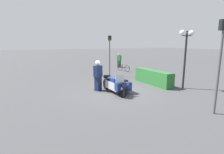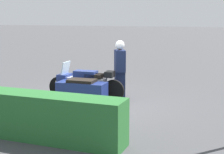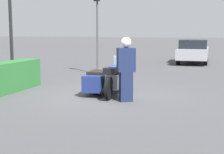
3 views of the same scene
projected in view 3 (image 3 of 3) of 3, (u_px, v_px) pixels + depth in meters
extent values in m
plane|color=#424244|center=(101.00, 96.00, 10.63)|extent=(160.00, 160.00, 0.00)
cylinder|color=black|center=(123.00, 80.00, 11.69)|extent=(0.68, 0.13, 0.68)
cylinder|color=black|center=(109.00, 88.00, 9.96)|extent=(0.68, 0.13, 0.68)
cylinder|color=black|center=(98.00, 86.00, 10.81)|extent=(0.53, 0.12, 0.53)
cube|color=#B7B7BC|center=(116.00, 80.00, 10.81)|extent=(1.29, 0.45, 0.45)
cube|color=navy|center=(116.00, 70.00, 10.76)|extent=(0.71, 0.40, 0.24)
cube|color=black|center=(114.00, 71.00, 10.49)|extent=(0.53, 0.39, 0.12)
cube|color=navy|center=(122.00, 74.00, 11.48)|extent=(0.34, 0.54, 0.44)
cube|color=silver|center=(121.00, 62.00, 11.38)|extent=(0.14, 0.51, 0.40)
sphere|color=white|center=(123.00, 75.00, 11.71)|extent=(0.18, 0.18, 0.18)
cube|color=navy|center=(98.00, 81.00, 10.85)|extent=(1.47, 0.67, 0.50)
sphere|color=navy|center=(104.00, 78.00, 11.43)|extent=(0.48, 0.47, 0.48)
cube|color=black|center=(98.00, 72.00, 10.81)|extent=(0.81, 0.55, 0.09)
cube|color=black|center=(110.00, 71.00, 10.00)|extent=(0.26, 0.36, 0.18)
cube|color=#192347|center=(126.00, 86.00, 9.77)|extent=(0.43, 0.45, 0.85)
cube|color=#192347|center=(126.00, 60.00, 9.67)|extent=(0.50, 0.58, 0.67)
sphere|color=tan|center=(126.00, 44.00, 9.61)|extent=(0.23, 0.23, 0.23)
sphere|color=white|center=(126.00, 42.00, 9.60)|extent=(0.29, 0.29, 0.29)
cube|color=#28662D|center=(5.00, 78.00, 11.12)|extent=(3.35, 0.67, 0.98)
cylinder|color=black|center=(11.00, 38.00, 12.93)|extent=(0.12, 0.12, 3.43)
cylinder|color=#4C4C4C|center=(97.00, 38.00, 15.59)|extent=(0.09, 0.09, 3.30)
cube|color=#9E9EA3|center=(193.00, 53.00, 21.16)|extent=(4.78, 1.88, 0.59)
cube|color=black|center=(194.00, 44.00, 21.08)|extent=(2.50, 1.68, 0.53)
cylinder|color=black|center=(182.00, 56.00, 22.80)|extent=(0.63, 0.23, 0.62)
cylinder|color=black|center=(206.00, 56.00, 22.38)|extent=(0.63, 0.23, 0.62)
cylinder|color=black|center=(178.00, 59.00, 20.01)|extent=(0.63, 0.23, 0.62)
cylinder|color=black|center=(206.00, 60.00, 19.59)|extent=(0.63, 0.23, 0.62)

